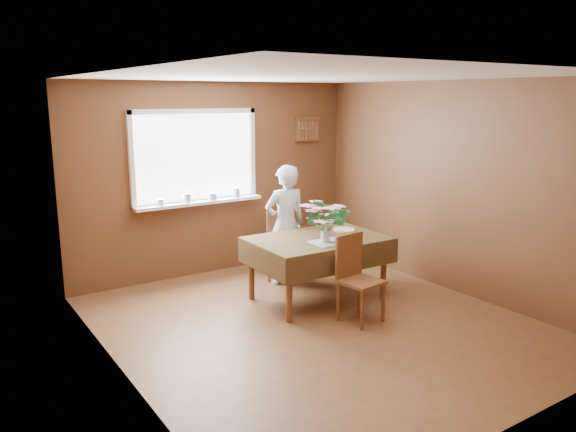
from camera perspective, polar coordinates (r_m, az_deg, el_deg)
floor at (r=5.93m, az=3.01°, el=-10.92°), size 4.50×4.50×0.00m
ceiling at (r=5.46m, az=3.31°, el=14.02°), size 4.50×4.50×0.00m
wall_back at (r=7.46m, az=-7.29°, el=3.78°), size 4.00×0.00×4.00m
wall_front at (r=4.04m, az=22.69°, el=-4.13°), size 4.00×0.00×4.00m
wall_left at (r=4.67m, az=-16.92°, el=-1.62°), size 0.00×4.50×4.50m
wall_right at (r=6.93m, az=16.52°, el=2.75°), size 0.00×4.50×4.50m
window_assembly at (r=7.27m, az=-9.21°, el=4.39°), size 1.72×0.20×1.22m
spoon_rack at (r=8.11m, az=2.00°, el=8.79°), size 0.44×0.05×0.33m
dining_table at (r=6.42m, az=3.05°, el=-2.97°), size 1.54×1.07×0.74m
chair_far at (r=7.16m, az=-0.78°, el=-2.58°), size 0.50×0.50×0.91m
chair_near at (r=5.93m, az=6.89°, el=-5.85°), size 0.44×0.44×0.91m
seated_woman at (r=6.96m, az=-0.26°, el=-0.90°), size 0.58×0.42×1.50m
flower_bouquet at (r=6.15m, az=3.83°, el=-0.13°), size 0.51×0.51×0.43m
side_plate at (r=6.78m, az=5.73°, el=-1.40°), size 0.33×0.33×0.01m
table_knife at (r=6.35m, az=5.58°, el=-2.30°), size 0.09×0.23×0.00m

